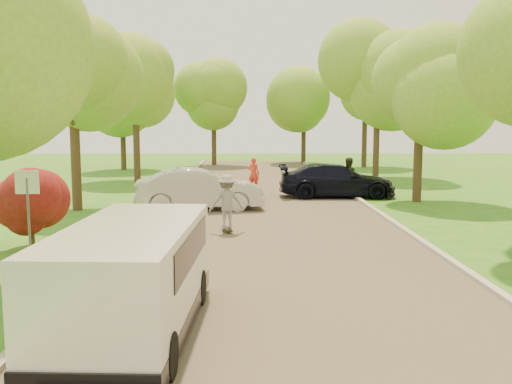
{
  "coord_description": "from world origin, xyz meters",
  "views": [
    {
      "loc": [
        -0.78,
        -9.24,
        3.29
      ],
      "look_at": [
        -0.42,
        6.86,
        1.3
      ],
      "focal_mm": 40.0,
      "sensor_mm": 36.0,
      "label": 1
    }
  ],
  "objects": [
    {
      "name": "ground",
      "position": [
        0.0,
        0.0,
        0.0
      ],
      "size": [
        100.0,
        100.0,
        0.0
      ],
      "primitive_type": "plane",
      "color": "#2C6E1A",
      "rests_on": "ground"
    },
    {
      "name": "road",
      "position": [
        0.0,
        8.0,
        0.01
      ],
      "size": [
        8.0,
        60.0,
        0.01
      ],
      "primitive_type": "cube",
      "color": "#4C4438",
      "rests_on": "ground"
    },
    {
      "name": "curb_left",
      "position": [
        -4.05,
        8.0,
        0.06
      ],
      "size": [
        0.18,
        60.0,
        0.12
      ],
      "primitive_type": "cube",
      "color": "#B2AD9E",
      "rests_on": "ground"
    },
    {
      "name": "curb_right",
      "position": [
        4.05,
        8.0,
        0.06
      ],
      "size": [
        0.18,
        60.0,
        0.12
      ],
      "primitive_type": "cube",
      "color": "#B2AD9E",
      "rests_on": "ground"
    },
    {
      "name": "street_sign",
      "position": [
        -5.8,
        4.0,
        1.56
      ],
      "size": [
        0.55,
        0.06,
        2.17
      ],
      "color": "#59595E",
      "rests_on": "ground"
    },
    {
      "name": "red_shrub",
      "position": [
        -6.3,
        5.5,
        1.1
      ],
      "size": [
        1.7,
        1.7,
        1.95
      ],
      "color": "#382619",
      "rests_on": "ground"
    },
    {
      "name": "tree_l_midb",
      "position": [
        -6.81,
        12.0,
        4.59
      ],
      "size": [
        4.3,
        4.2,
        6.62
      ],
      "color": "#382619",
      "rests_on": "ground"
    },
    {
      "name": "tree_l_far",
      "position": [
        -6.39,
        22.0,
        5.47
      ],
      "size": [
        4.92,
        4.8,
        7.79
      ],
      "color": "#382619",
      "rests_on": "ground"
    },
    {
      "name": "tree_r_midb",
      "position": [
        6.6,
        14.0,
        4.88
      ],
      "size": [
        4.51,
        4.4,
        7.01
      ],
      "color": "#382619",
      "rests_on": "ground"
    },
    {
      "name": "tree_r_far",
      "position": [
        7.23,
        24.0,
        5.83
      ],
      "size": [
        5.33,
        5.2,
        8.34
      ],
      "color": "#382619",
      "rests_on": "ground"
    },
    {
      "name": "tree_bg_a",
      "position": [
        -8.78,
        30.0,
        5.31
      ],
      "size": [
        5.12,
        5.0,
        7.72
      ],
      "color": "#382619",
      "rests_on": "ground"
    },
    {
      "name": "tree_bg_b",
      "position": [
        8.22,
        32.0,
        5.54
      ],
      "size": [
        5.12,
        5.0,
        7.95
      ],
      "color": "#382619",
      "rests_on": "ground"
    },
    {
      "name": "tree_bg_c",
      "position": [
        -2.79,
        34.0,
        5.02
      ],
      "size": [
        4.92,
        4.8,
        7.33
      ],
      "color": "#382619",
      "rests_on": "ground"
    },
    {
      "name": "tree_bg_d",
      "position": [
        4.22,
        36.0,
        5.31
      ],
      "size": [
        5.12,
        5.0,
        7.72
      ],
      "color": "#382619",
      "rests_on": "ground"
    },
    {
      "name": "minivan",
      "position": [
        -2.5,
        -0.64,
        0.91
      ],
      "size": [
        2.08,
        4.74,
        1.73
      ],
      "rotation": [
        0.0,
        0.0,
        -0.06
      ],
      "color": "white",
      "rests_on": "ground"
    },
    {
      "name": "silver_sedan",
      "position": [
        -2.42,
        11.93,
        0.78
      ],
      "size": [
        4.9,
        2.21,
        1.56
      ],
      "primitive_type": "imported",
      "rotation": [
        0.0,
        0.0,
        1.69
      ],
      "color": "#B4B4B9",
      "rests_on": "ground"
    },
    {
      "name": "dark_sedan",
      "position": [
        3.3,
        15.43,
        0.73
      ],
      "size": [
        5.1,
        2.17,
        1.47
      ],
      "primitive_type": "imported",
      "rotation": [
        0.0,
        0.0,
        1.55
      ],
      "color": "black",
      "rests_on": "ground"
    },
    {
      "name": "longboard",
      "position": [
        -1.28,
        7.56,
        0.09
      ],
      "size": [
        0.38,
        0.87,
        0.1
      ],
      "rotation": [
        0.0,
        0.0,
        3.32
      ],
      "color": "black",
      "rests_on": "ground"
    },
    {
      "name": "skateboarder",
      "position": [
        -1.28,
        7.56,
        0.93
      ],
      "size": [
        1.15,
        0.79,
        1.64
      ],
      "primitive_type": "imported",
      "rotation": [
        0.0,
        0.0,
        3.32
      ],
      "color": "gray",
      "rests_on": "longboard"
    },
    {
      "name": "person_striped",
      "position": [
        -0.28,
        18.39,
        0.78
      ],
      "size": [
        0.66,
        0.56,
        1.55
      ],
      "primitive_type": "imported",
      "rotation": [
        0.0,
        0.0,
        2.76
      ],
      "color": "red",
      "rests_on": "ground"
    },
    {
      "name": "person_olive",
      "position": [
        3.8,
        15.5,
        0.87
      ],
      "size": [
        1.06,
        0.99,
        1.74
      ],
      "primitive_type": "imported",
      "rotation": [
        0.0,
        0.0,
        3.65
      ],
      "color": "#2E3620",
      "rests_on": "ground"
    }
  ]
}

